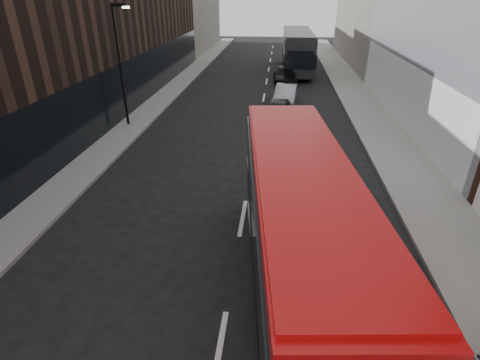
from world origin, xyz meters
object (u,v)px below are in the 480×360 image
(red_bus, at_px, (298,229))
(car_c, at_px, (285,75))
(street_lamp, at_px, (121,58))
(grey_bus, at_px, (297,50))
(car_a, at_px, (278,111))
(car_b, at_px, (286,95))

(red_bus, xyz_separation_m, car_c, (-0.13, 27.35, -1.59))
(street_lamp, distance_m, car_c, 17.02)
(red_bus, bearing_deg, grey_bus, 81.90)
(car_a, xyz_separation_m, car_c, (0.52, 11.40, 0.02))
(grey_bus, height_order, car_b, grey_bus)
(street_lamp, relative_size, grey_bus, 0.56)
(street_lamp, xyz_separation_m, car_c, (9.90, 13.40, -3.46))
(street_lamp, distance_m, car_b, 12.17)
(car_b, bearing_deg, car_c, 95.33)
(grey_bus, bearing_deg, car_a, -96.42)
(car_a, bearing_deg, car_b, 88.55)
(red_bus, bearing_deg, street_lamp, 119.54)
(red_bus, distance_m, grey_bus, 33.25)
(street_lamp, height_order, car_c, street_lamp)
(street_lamp, height_order, grey_bus, street_lamp)
(red_bus, height_order, grey_bus, red_bus)
(car_c, bearing_deg, car_b, -92.52)
(red_bus, relative_size, car_b, 2.40)
(red_bus, height_order, car_b, red_bus)
(street_lamp, xyz_separation_m, grey_bus, (11.15, 19.28, -2.02))
(red_bus, distance_m, car_c, 27.40)
(grey_bus, distance_m, car_b, 13.27)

